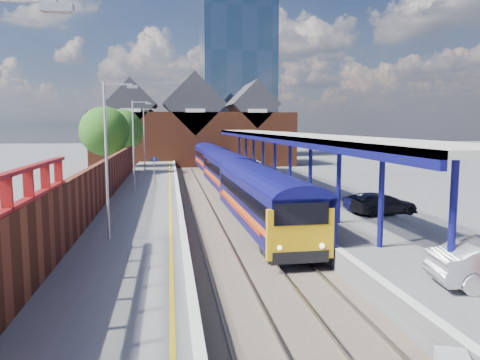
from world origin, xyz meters
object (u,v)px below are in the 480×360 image
at_px(platform_sign, 154,167).
at_px(lamp_post_d, 145,135).
at_px(train, 218,162).
at_px(parked_car_blue, 377,202).
at_px(lamp_post_c, 135,140).
at_px(lamp_post_b, 109,151).
at_px(parked_car_dark, 384,204).

bearing_deg(platform_sign, lamp_post_d, 95.56).
relative_size(train, lamp_post_d, 9.42).
height_order(lamp_post_d, platform_sign, lamp_post_d).
relative_size(lamp_post_d, platform_sign, 2.80).
bearing_deg(platform_sign, parked_car_blue, -44.24).
bearing_deg(lamp_post_d, lamp_post_c, -90.00).
bearing_deg(lamp_post_d, lamp_post_b, -90.00).
xyz_separation_m(train, lamp_post_c, (-7.86, -13.66, 2.87)).
distance_m(lamp_post_c, parked_car_dark, 19.47).
bearing_deg(train, lamp_post_b, -104.84).
bearing_deg(parked_car_dark, train, 5.96).
bearing_deg(lamp_post_b, parked_car_dark, 14.66).
bearing_deg(lamp_post_c, lamp_post_d, 90.00).
bearing_deg(parked_car_blue, lamp_post_d, 37.81).
distance_m(lamp_post_c, lamp_post_d, 16.00).
xyz_separation_m(lamp_post_b, platform_sign, (1.36, 18.00, -2.30)).
distance_m(lamp_post_b, parked_car_dark, 15.74).
xyz_separation_m(lamp_post_c, lamp_post_d, (0.00, 16.00, 0.00)).
relative_size(lamp_post_c, lamp_post_d, 1.00).
xyz_separation_m(lamp_post_c, platform_sign, (1.36, 2.00, -2.30)).
relative_size(train, platform_sign, 26.38).
distance_m(train, lamp_post_b, 30.81).
bearing_deg(platform_sign, train, 60.88).
relative_size(lamp_post_c, platform_sign, 2.80).
xyz_separation_m(platform_sign, parked_car_blue, (13.50, -13.14, -1.14)).
height_order(lamp_post_b, lamp_post_d, same).
relative_size(lamp_post_d, parked_car_dark, 1.75).
relative_size(platform_sign, parked_car_blue, 0.63).
distance_m(lamp_post_d, parked_car_dark, 31.98).
height_order(platform_sign, parked_car_dark, platform_sign).
height_order(lamp_post_c, lamp_post_d, same).
bearing_deg(train, parked_car_blue, -74.22).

